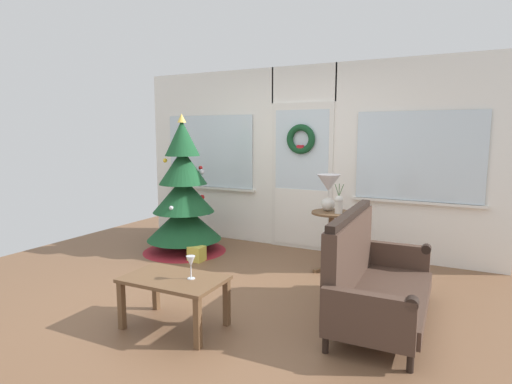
{
  "coord_description": "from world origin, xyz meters",
  "views": [
    {
      "loc": [
        2.11,
        -3.45,
        1.63
      ],
      "look_at": [
        0.05,
        0.55,
        1.0
      ],
      "focal_mm": 29.46,
      "sensor_mm": 36.0,
      "label": 1
    }
  ],
  "objects_px": {
    "side_table": "(331,229)",
    "gift_box": "(197,254)",
    "christmas_tree": "(184,202)",
    "wine_glass": "(191,262)",
    "table_lamp": "(328,187)",
    "coffee_table": "(174,285)",
    "settee_sofa": "(371,278)",
    "flower_vase": "(339,203)"
  },
  "relations": [
    {
      "from": "gift_box",
      "to": "flower_vase",
      "type": "bearing_deg",
      "value": 13.46
    },
    {
      "from": "christmas_tree",
      "to": "side_table",
      "type": "bearing_deg",
      "value": 4.87
    },
    {
      "from": "settee_sofa",
      "to": "coffee_table",
      "type": "height_order",
      "value": "settee_sofa"
    },
    {
      "from": "flower_vase",
      "to": "wine_glass",
      "type": "xyz_separation_m",
      "value": [
        -0.66,
        -1.99,
        -0.24
      ]
    },
    {
      "from": "table_lamp",
      "to": "wine_glass",
      "type": "xyz_separation_m",
      "value": [
        -0.5,
        -2.09,
        -0.41
      ]
    },
    {
      "from": "side_table",
      "to": "gift_box",
      "type": "distance_m",
      "value": 1.74
    },
    {
      "from": "settee_sofa",
      "to": "gift_box",
      "type": "xyz_separation_m",
      "value": [
        -2.35,
        0.71,
        -0.28
      ]
    },
    {
      "from": "table_lamp",
      "to": "wine_glass",
      "type": "height_order",
      "value": "table_lamp"
    },
    {
      "from": "christmas_tree",
      "to": "flower_vase",
      "type": "distance_m",
      "value": 2.15
    },
    {
      "from": "gift_box",
      "to": "wine_glass",
      "type": "bearing_deg",
      "value": -55.97
    },
    {
      "from": "side_table",
      "to": "gift_box",
      "type": "height_order",
      "value": "side_table"
    },
    {
      "from": "christmas_tree",
      "to": "wine_glass",
      "type": "relative_size",
      "value": 9.7
    },
    {
      "from": "side_table",
      "to": "gift_box",
      "type": "relative_size",
      "value": 3.69
    },
    {
      "from": "christmas_tree",
      "to": "side_table",
      "type": "distance_m",
      "value": 2.06
    },
    {
      "from": "flower_vase",
      "to": "settee_sofa",
      "type": "bearing_deg",
      "value": -60.95
    },
    {
      "from": "gift_box",
      "to": "side_table",
      "type": "bearing_deg",
      "value": 16.21
    },
    {
      "from": "side_table",
      "to": "wine_glass",
      "type": "bearing_deg",
      "value": -105.35
    },
    {
      "from": "table_lamp",
      "to": "coffee_table",
      "type": "bearing_deg",
      "value": -107.04
    },
    {
      "from": "christmas_tree",
      "to": "wine_glass",
      "type": "distance_m",
      "value": 2.39
    },
    {
      "from": "side_table",
      "to": "flower_vase",
      "type": "relative_size",
      "value": 2.01
    },
    {
      "from": "christmas_tree",
      "to": "side_table",
      "type": "relative_size",
      "value": 2.68
    },
    {
      "from": "settee_sofa",
      "to": "flower_vase",
      "type": "height_order",
      "value": "flower_vase"
    },
    {
      "from": "side_table",
      "to": "table_lamp",
      "type": "bearing_deg",
      "value": 146.31
    },
    {
      "from": "side_table",
      "to": "flower_vase",
      "type": "bearing_deg",
      "value": -30.96
    },
    {
      "from": "side_table",
      "to": "table_lamp",
      "type": "distance_m",
      "value": 0.49
    },
    {
      "from": "christmas_tree",
      "to": "wine_glass",
      "type": "height_order",
      "value": "christmas_tree"
    },
    {
      "from": "table_lamp",
      "to": "wine_glass",
      "type": "distance_m",
      "value": 2.19
    },
    {
      "from": "flower_vase",
      "to": "wine_glass",
      "type": "relative_size",
      "value": 1.79
    },
    {
      "from": "side_table",
      "to": "wine_glass",
      "type": "height_order",
      "value": "side_table"
    },
    {
      "from": "wine_glass",
      "to": "settee_sofa",
      "type": "bearing_deg",
      "value": 33.98
    },
    {
      "from": "flower_vase",
      "to": "gift_box",
      "type": "bearing_deg",
      "value": -166.54
    },
    {
      "from": "settee_sofa",
      "to": "gift_box",
      "type": "bearing_deg",
      "value": 163.21
    },
    {
      "from": "christmas_tree",
      "to": "gift_box",
      "type": "relative_size",
      "value": 9.9
    },
    {
      "from": "christmas_tree",
      "to": "settee_sofa",
      "type": "xyz_separation_m",
      "value": [
        2.77,
        -1.01,
        -0.32
      ]
    },
    {
      "from": "table_lamp",
      "to": "coffee_table",
      "type": "xyz_separation_m",
      "value": [
        -0.65,
        -2.13,
        -0.62
      ]
    },
    {
      "from": "coffee_table",
      "to": "wine_glass",
      "type": "xyz_separation_m",
      "value": [
        0.15,
        0.04,
        0.21
      ]
    },
    {
      "from": "settee_sofa",
      "to": "side_table",
      "type": "relative_size",
      "value": 2.26
    },
    {
      "from": "table_lamp",
      "to": "coffee_table",
      "type": "relative_size",
      "value": 0.52
    },
    {
      "from": "table_lamp",
      "to": "flower_vase",
      "type": "height_order",
      "value": "table_lamp"
    },
    {
      "from": "settee_sofa",
      "to": "flower_vase",
      "type": "xyz_separation_m",
      "value": [
        -0.62,
        1.12,
        0.45
      ]
    },
    {
      "from": "settee_sofa",
      "to": "wine_glass",
      "type": "distance_m",
      "value": 1.57
    },
    {
      "from": "christmas_tree",
      "to": "coffee_table",
      "type": "bearing_deg",
      "value": -55.21
    }
  ]
}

